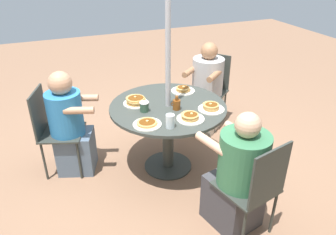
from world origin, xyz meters
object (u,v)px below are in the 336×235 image
Objects in this scene: patio_table at (168,118)px; syrup_bottle at (177,104)px; patio_chair_south at (53,127)px; pancake_plate_c at (136,101)px; patio_chair_east at (211,85)px; pancake_plate_d at (147,123)px; pancake_plate_a at (183,90)px; pancake_plate_b at (190,117)px; diner_south at (70,128)px; diner_east at (206,92)px; patio_chair_north at (255,186)px; diner_north at (238,178)px; coffee_cup at (144,107)px; pancake_plate_e at (211,107)px; drinking_glass_a at (170,121)px.

syrup_bottle is (-0.05, 0.11, 0.19)m from patio_table.
patio_chair_south is 3.59× the size of pancake_plate_c.
patio_chair_east is 3.59× the size of pancake_plate_d.
pancake_plate_b is at bearing 71.88° from pancake_plate_a.
pancake_plate_d is (-0.63, 0.63, 0.25)m from diner_south.
diner_east is at bearing 119.33° from diner_south.
diner_north reaches higher than patio_chair_north.
pancake_plate_d is 0.27m from coffee_cup.
pancake_plate_c reaches higher than pancake_plate_e.
pancake_plate_e is (-0.13, -0.73, 0.28)m from diner_north.
patio_chair_north is at bearing 61.28° from patio_chair_south.
pancake_plate_d is at bearing 68.56° from patio_chair_south.
coffee_cup is at bearing 102.11° from patio_chair_north.
coffee_cup is (0.26, 0.03, 0.19)m from patio_table.
pancake_plate_d is at bearing 26.89° from syrup_bottle.
syrup_bottle is (0.04, -0.24, 0.03)m from pancake_plate_b.
patio_chair_north is at bearing 121.91° from patio_chair_east.
patio_chair_east is 0.83× the size of diner_south.
diner_north reaches higher than pancake_plate_e.
diner_south is at bearing 118.79° from diner_north.
pancake_plate_b is at bearing 89.78° from diner_north.
diner_south is at bearing -42.98° from drinking_glass_a.
coffee_cup reaches higher than pancake_plate_c.
coffee_cup is at bearing -103.01° from pancake_plate_d.
pancake_plate_b is at bearing 98.64° from syrup_bottle.
pancake_plate_e reaches higher than pancake_plate_a.
diner_south is 4.34× the size of pancake_plate_b.
diner_south is at bearing 60.59° from diner_east.
pancake_plate_a reaches higher than patio_table.
patio_table is 0.39m from pancake_plate_b.
pancake_plate_e is at bearing -175.59° from pancake_plate_d.
patio_chair_east reaches higher than pancake_plate_b.
diner_east is at bearing -139.80° from pancake_plate_d.
coffee_cup reaches higher than patio_table.
diner_south reaches higher than pancake_plate_d.
diner_south reaches higher than pancake_plate_e.
pancake_plate_d is 0.41m from syrup_bottle.
diner_east is 1.08m from syrup_bottle.
patio_chair_east reaches higher than pancake_plate_c.
patio_chair_north is (-0.27, 1.15, -0.08)m from patio_table.
pancake_plate_c is (1.20, 0.59, 0.25)m from patio_chair_east.
patio_table is at bearing -66.69° from syrup_bottle.
drinking_glass_a is at bearing 103.85° from pancake_plate_c.
pancake_plate_e is 0.65m from coffee_cup.
coffee_cup is (0.61, -0.21, 0.02)m from pancake_plate_e.
pancake_plate_b is at bearing 75.99° from diner_south.
pancake_plate_b is 0.41m from pancake_plate_d.
diner_south reaches higher than patio_chair_north.
patio_chair_east is at bearing 121.94° from diner_south.
diner_east is 4.40× the size of pancake_plate_c.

